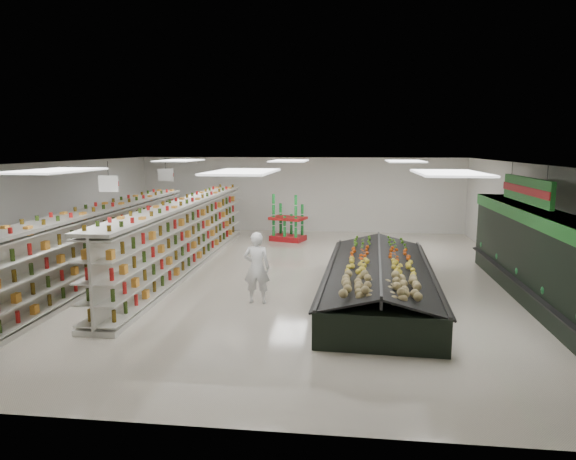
# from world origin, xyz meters

# --- Properties ---
(floor) EXTENTS (16.00, 16.00, 0.00)m
(floor) POSITION_xyz_m (0.00, 0.00, 0.00)
(floor) COLOR beige
(floor) RESTS_ON ground
(ceiling) EXTENTS (14.00, 16.00, 0.02)m
(ceiling) POSITION_xyz_m (0.00, 0.00, 3.20)
(ceiling) COLOR white
(ceiling) RESTS_ON wall_back
(wall_back) EXTENTS (14.00, 0.02, 3.20)m
(wall_back) POSITION_xyz_m (0.00, 8.00, 1.60)
(wall_back) COLOR silver
(wall_back) RESTS_ON floor
(wall_front) EXTENTS (14.00, 0.02, 3.20)m
(wall_front) POSITION_xyz_m (0.00, -8.00, 1.60)
(wall_front) COLOR silver
(wall_front) RESTS_ON floor
(wall_left) EXTENTS (0.02, 16.00, 3.20)m
(wall_left) POSITION_xyz_m (-7.00, 0.00, 1.60)
(wall_left) COLOR silver
(wall_left) RESTS_ON floor
(wall_right) EXTENTS (0.02, 16.00, 3.20)m
(wall_right) POSITION_xyz_m (7.00, 0.00, 1.60)
(wall_right) COLOR silver
(wall_right) RESTS_ON floor
(produce_wall_case) EXTENTS (0.93, 8.00, 2.20)m
(produce_wall_case) POSITION_xyz_m (6.53, -1.50, 1.24)
(produce_wall_case) COLOR black
(produce_wall_case) RESTS_ON floor
(aisle_sign_near) EXTENTS (0.52, 0.06, 0.75)m
(aisle_sign_near) POSITION_xyz_m (-3.80, -2.00, 2.75)
(aisle_sign_near) COLOR white
(aisle_sign_near) RESTS_ON ceiling
(aisle_sign_far) EXTENTS (0.52, 0.06, 0.75)m
(aisle_sign_far) POSITION_xyz_m (-3.80, 2.00, 2.75)
(aisle_sign_far) COLOR white
(aisle_sign_far) RESTS_ON ceiling
(hortifruti_banner) EXTENTS (0.12, 3.20, 0.95)m
(hortifruti_banner) POSITION_xyz_m (6.25, -1.50, 2.65)
(hortifruti_banner) COLOR #1C6C23
(hortifruti_banner) RESTS_ON ceiling
(gondola_left) EXTENTS (1.05, 11.53, 2.00)m
(gondola_left) POSITION_xyz_m (-4.71, -0.76, 0.92)
(gondola_left) COLOR silver
(gondola_left) RESTS_ON floor
(gondola_center) EXTENTS (0.95, 11.74, 2.03)m
(gondola_center) POSITION_xyz_m (-2.79, 0.73, 0.93)
(gondola_center) COLOR silver
(gondola_center) RESTS_ON floor
(produce_island) EXTENTS (2.91, 7.23, 1.06)m
(produce_island) POSITION_xyz_m (2.88, -1.77, 0.48)
(produce_island) COLOR black
(produce_island) RESTS_ON floor
(soda_endcap) EXTENTS (1.52, 1.25, 1.68)m
(soda_endcap) POSITION_xyz_m (-0.24, 5.63, 0.81)
(soda_endcap) COLOR #A91318
(soda_endcap) RESTS_ON floor
(shopper_main) EXTENTS (0.62, 0.41, 1.70)m
(shopper_main) POSITION_xyz_m (-0.00, -2.54, 0.85)
(shopper_main) COLOR silver
(shopper_main) RESTS_ON floor
(shopper_background) EXTENTS (0.54, 0.82, 1.63)m
(shopper_background) POSITION_xyz_m (-3.53, 3.09, 0.81)
(shopper_background) COLOR tan
(shopper_background) RESTS_ON floor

